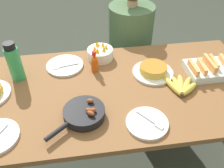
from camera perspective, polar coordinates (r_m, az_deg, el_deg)
name	(u,v)px	position (r m, az deg, el deg)	size (l,w,h in m)	color
ground_plane	(112,155)	(1.99, 0.00, -16.71)	(14.00, 14.00, 0.00)	#383D33
dining_table	(112,98)	(1.50, 0.00, -3.36)	(1.86, 0.89, 0.72)	brown
banana_bunch	(181,87)	(1.48, 16.28, -0.62)	(0.20, 0.21, 0.04)	gold
melon_tray	(207,69)	(1.65, 21.96, 3.40)	(0.26, 0.21, 0.10)	silver
skillet	(84,113)	(1.26, -6.82, -7.04)	(0.31, 0.28, 0.08)	black
frittata_plate_center	(153,70)	(1.56, 9.84, 3.25)	(0.26, 0.26, 0.06)	silver
empty_plate_near_front	(65,66)	(1.64, -11.25, 4.38)	(0.25, 0.25, 0.02)	silver
empty_plate_far_right	(147,123)	(1.25, 8.43, -9.25)	(0.22, 0.22, 0.02)	silver
fruit_bowl_mango	(100,53)	(1.67, -2.87, 7.42)	(0.18, 0.18, 0.12)	silver
water_bottle	(14,62)	(1.56, -22.43, 4.82)	(0.08, 0.08, 0.26)	#2D9351
hot_sauce_bottle	(94,63)	(1.54, -4.25, 5.15)	(0.05, 0.05, 0.15)	#C64C0F
person_figure	(129,55)	(2.20, 4.20, 7.07)	(0.41, 0.41, 1.16)	black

